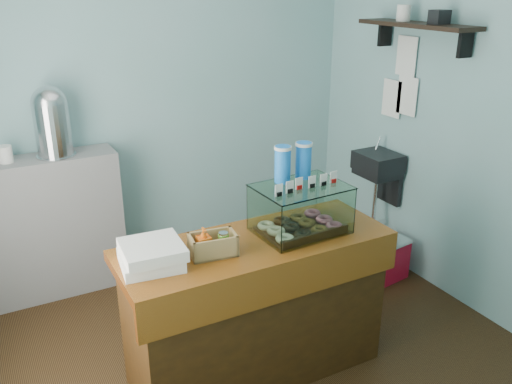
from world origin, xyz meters
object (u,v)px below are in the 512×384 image
red_cooler (382,259)px  counter (256,307)px  display_case (298,203)px  coffee_urn (51,120)px

red_cooler → counter: bearing=-168.3°
counter → red_cooler: 1.56m
counter → display_case: (0.30, 0.03, 0.61)m
display_case → coffee_urn: coffee_urn is taller
coffee_urn → red_cooler: (2.26, -1.05, -1.20)m
counter → display_case: bearing=5.6°
coffee_urn → counter: bearing=-62.5°
counter → red_cooler: size_ratio=3.78×
counter → red_cooler: (1.45, 0.51, -0.29)m
counter → coffee_urn: (-0.81, 1.57, 0.91)m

